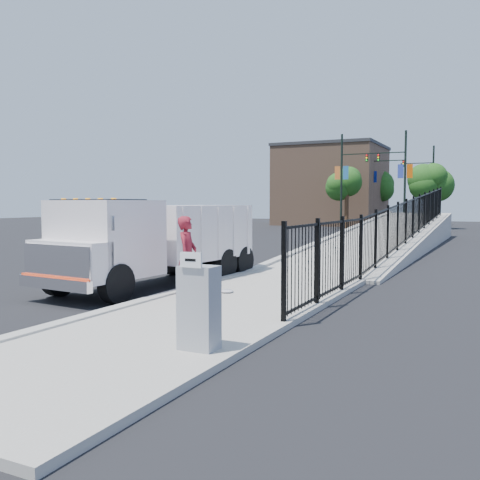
% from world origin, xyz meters
% --- Properties ---
extents(ground, '(120.00, 120.00, 0.00)m').
position_xyz_m(ground, '(0.00, 0.00, 0.00)').
color(ground, black).
rests_on(ground, ground).
extents(sidewalk, '(3.55, 12.00, 0.12)m').
position_xyz_m(sidewalk, '(1.93, -2.00, 0.06)').
color(sidewalk, '#9E998E').
rests_on(sidewalk, ground).
extents(curb, '(0.30, 12.00, 0.16)m').
position_xyz_m(curb, '(0.00, -2.00, 0.08)').
color(curb, '#ADAAA3').
rests_on(curb, ground).
extents(ramp, '(3.95, 24.06, 3.19)m').
position_xyz_m(ramp, '(2.12, 16.00, 0.00)').
color(ramp, '#9E998E').
rests_on(ramp, ground).
extents(iron_fence, '(0.10, 28.00, 1.80)m').
position_xyz_m(iron_fence, '(3.55, 12.00, 0.90)').
color(iron_fence, black).
rests_on(iron_fence, ground).
extents(truck, '(2.89, 7.21, 2.41)m').
position_xyz_m(truck, '(-1.46, 1.02, 1.35)').
color(truck, black).
rests_on(truck, ground).
extents(worker, '(0.60, 0.77, 1.86)m').
position_xyz_m(worker, '(0.40, -0.25, 1.05)').
color(worker, maroon).
rests_on(worker, sidewalk).
extents(utility_cabinet, '(0.55, 0.40, 1.25)m').
position_xyz_m(utility_cabinet, '(3.10, -4.30, 0.75)').
color(utility_cabinet, gray).
rests_on(utility_cabinet, sidewalk).
extents(arrow_sign, '(0.35, 0.04, 0.22)m').
position_xyz_m(arrow_sign, '(3.10, -4.52, 1.48)').
color(arrow_sign, white).
rests_on(arrow_sign, utility_cabinet).
extents(debris, '(0.32, 0.32, 0.08)m').
position_xyz_m(debris, '(1.17, 0.32, 0.16)').
color(debris, silver).
rests_on(debris, sidewalk).
extents(light_pole_0, '(3.77, 0.22, 8.00)m').
position_xyz_m(light_pole_0, '(-4.65, 32.99, 4.36)').
color(light_pole_0, black).
rests_on(light_pole_0, ground).
extents(light_pole_1, '(3.78, 0.22, 8.00)m').
position_xyz_m(light_pole_1, '(-0.11, 32.94, 4.36)').
color(light_pole_1, black).
rests_on(light_pole_1, ground).
extents(light_pole_2, '(3.77, 0.22, 8.00)m').
position_xyz_m(light_pole_2, '(-4.00, 41.15, 4.36)').
color(light_pole_2, black).
rests_on(light_pole_2, ground).
extents(light_pole_3, '(3.77, 0.22, 8.00)m').
position_xyz_m(light_pole_3, '(0.59, 45.82, 4.36)').
color(light_pole_3, black).
rests_on(light_pole_3, ground).
extents(tree_0, '(2.65, 2.65, 5.32)m').
position_xyz_m(tree_0, '(-5.19, 35.68, 3.95)').
color(tree_0, '#382314').
rests_on(tree_0, ground).
extents(tree_1, '(2.67, 2.67, 5.33)m').
position_xyz_m(tree_1, '(1.26, 38.14, 3.95)').
color(tree_1, '#382314').
rests_on(tree_1, ground).
extents(tree_2, '(2.94, 2.94, 5.47)m').
position_xyz_m(tree_2, '(-4.47, 46.31, 3.96)').
color(tree_2, '#382314').
rests_on(tree_2, ground).
extents(building, '(10.00, 10.00, 8.00)m').
position_xyz_m(building, '(-9.00, 44.00, 4.00)').
color(building, '#8C664C').
rests_on(building, ground).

